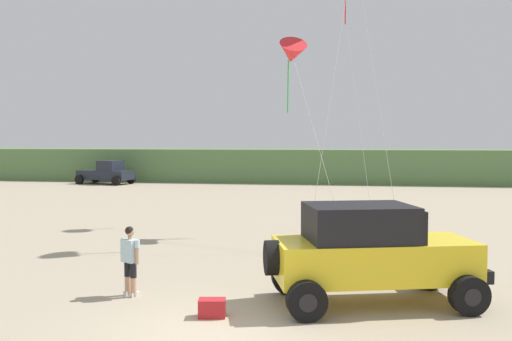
% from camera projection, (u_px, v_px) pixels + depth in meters
% --- Properties ---
extents(ground_plane, '(220.00, 220.00, 0.00)m').
position_uv_depth(ground_plane, '(208.00, 329.00, 11.05)').
color(ground_plane, tan).
extents(dune_ridge, '(90.00, 7.25, 2.87)m').
position_uv_depth(dune_ridge, '(368.00, 166.00, 49.48)').
color(dune_ridge, '#567A47').
rests_on(dune_ridge, ground_plane).
extents(jeep, '(5.02, 3.46, 2.26)m').
position_uv_depth(jeep, '(371.00, 251.00, 12.68)').
color(jeep, yellow).
rests_on(jeep, ground_plane).
extents(person_watching, '(0.56, 0.44, 1.67)m').
position_uv_depth(person_watching, '(130.00, 257.00, 13.34)').
color(person_watching, tan).
rests_on(person_watching, ground_plane).
extents(cooler_box, '(0.61, 0.45, 0.38)m').
position_uv_depth(cooler_box, '(212.00, 308.00, 11.80)').
color(cooler_box, '#B21E23').
rests_on(cooler_box, ground_plane).
extents(distant_pickup, '(4.91, 3.30, 1.98)m').
position_uv_depth(distant_pickup, '(107.00, 173.00, 47.21)').
color(distant_pickup, '#1E232D').
rests_on(distant_pickup, ground_plane).
extents(kite_pink_ribbon, '(3.18, 6.31, 7.84)m').
position_uv_depth(kite_pink_ribbon, '(292.00, 53.00, 22.02)').
color(kite_pink_ribbon, red).
rests_on(kite_pink_ribbon, ground_plane).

